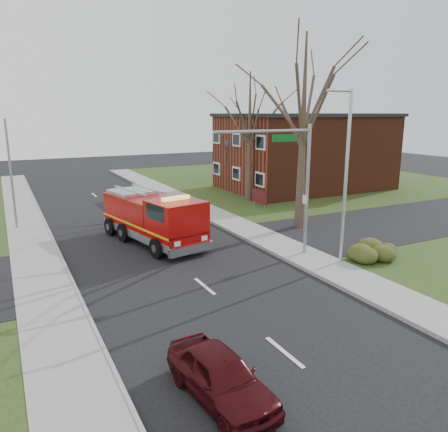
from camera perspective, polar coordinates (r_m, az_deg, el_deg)
name	(u,v)px	position (r m, az deg, el deg)	size (l,w,h in m)	color
ground	(205,286)	(19.19, -2.54, -9.18)	(120.00, 120.00, 0.00)	black
sidewalk_right	(318,263)	(22.28, 12.17, -6.00)	(2.40, 80.00, 0.15)	gray
sidewalk_left	(53,314)	(17.73, -21.48, -11.86)	(2.40, 80.00, 0.15)	gray
brick_building	(305,152)	(43.27, 10.53, 8.28)	(15.40, 10.40, 7.25)	#5F2716
health_center_sign	(259,197)	(34.35, 4.65, 2.49)	(0.12, 2.00, 1.40)	#531315
hedge_corner	(375,251)	(23.28, 19.17, -4.30)	(2.80, 2.00, 0.90)	#343F16
bare_tree_near	(304,111)	(27.81, 10.36, 13.30)	(6.00, 6.00, 12.00)	#3C2C23
bare_tree_far	(250,123)	(36.14, 3.38, 12.00)	(5.25, 5.25, 10.50)	#3C2C23
traffic_signal_mast	(287,168)	(21.80, 8.24, 6.27)	(5.29, 0.18, 6.80)	gray
streetlight_pole	(345,173)	(21.49, 15.56, 5.40)	(1.48, 0.16, 8.40)	#B7BABF
utility_pole_far	(11,176)	(30.38, -26.04, 4.75)	(0.14, 0.14, 7.00)	gray
fire_engine	(154,219)	(25.26, -9.16, -0.43)	(4.17, 8.02, 3.08)	#9D0807
parked_car_maroon	(221,376)	(12.13, -0.43, -20.17)	(1.56, 3.87, 1.32)	#38090D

